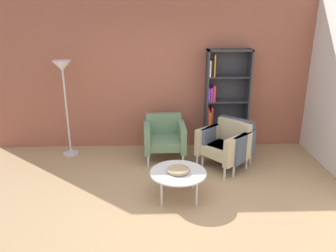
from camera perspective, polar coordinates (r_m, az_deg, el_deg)
ground_plane at (r=4.55m, az=-0.79°, el=-14.96°), size 8.32×8.32×0.00m
brick_back_panel at (r=6.32m, az=-1.29°, el=9.14°), size 6.40×0.12×2.90m
bookshelf_tall at (r=6.36m, az=9.34°, el=3.96°), size 0.80×0.30×1.90m
coffee_table_low at (r=4.75m, az=1.76°, el=-8.17°), size 0.80×0.80×0.40m
decorative_bowl at (r=4.72m, az=1.77°, el=-7.48°), size 0.32×0.32×0.05m
armchair_by_bookshelf at (r=5.72m, az=9.75°, el=-3.07°), size 0.94×0.95×0.78m
armchair_spare_guest at (r=5.96m, az=-0.63°, el=-1.83°), size 0.74×0.68×0.78m
armchair_near_window at (r=5.81m, az=10.46°, el=-2.75°), size 0.95×0.94×0.78m
floor_lamp_torchiere at (r=6.12m, az=-17.49°, el=7.91°), size 0.32×0.32×1.74m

